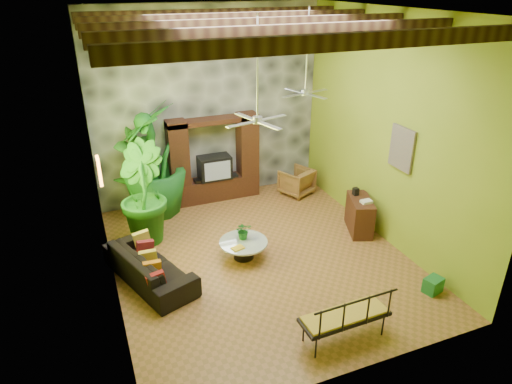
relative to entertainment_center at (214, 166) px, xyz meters
name	(u,v)px	position (x,y,z in m)	size (l,w,h in m)	color
ground	(259,257)	(0.00, -3.14, -0.97)	(7.00, 7.00, 0.00)	brown
ceiling	(259,10)	(0.00, -3.14, 4.03)	(6.00, 7.00, 0.02)	silver
back_wall	(208,106)	(0.00, 0.36, 1.53)	(6.00, 0.02, 5.00)	olive
left_wall	(98,170)	(-3.00, -3.14, 1.53)	(0.02, 7.00, 5.00)	olive
right_wall	(387,131)	(3.00, -3.14, 1.53)	(0.02, 7.00, 5.00)	olive
stone_accent_wall	(209,106)	(0.00, 0.30, 1.53)	(5.98, 0.10, 4.98)	#33363A
ceiling_beams	(259,24)	(0.00, -3.14, 3.81)	(5.95, 5.36, 0.22)	#342310
entertainment_center	(214,166)	(0.00, 0.00, 0.00)	(2.40, 0.55, 2.30)	black
ceiling_fan_front	(257,109)	(-0.20, -3.54, 2.44)	(1.28, 1.28, 1.86)	silver
ceiling_fan_back	(306,83)	(1.60, -1.94, 2.44)	(1.28, 1.28, 1.86)	silver
wall_art_mask	(99,171)	(-2.96, -2.14, 1.13)	(0.06, 0.32, 0.55)	gold
wall_art_painting	(402,148)	(2.96, -3.74, 1.33)	(0.06, 0.70, 0.90)	#275591
sofa	(149,265)	(-2.33, -3.09, -0.63)	(2.30, 0.90, 0.67)	black
wicker_armchair	(297,181)	(2.20, -0.56, -0.60)	(0.78, 0.80, 0.73)	olive
tall_plant_a	(140,173)	(-1.96, -0.12, 0.15)	(1.17, 0.80, 2.23)	#1F5817
tall_plant_b	(141,194)	(-2.14, -1.44, 0.19)	(1.27, 1.02, 2.31)	#1E661B
tall_plant_c	(153,160)	(-1.64, -0.21, 0.47)	(1.61, 1.61, 2.87)	#185D1D
coffee_table	(244,247)	(-0.31, -3.04, -0.71)	(1.04, 1.04, 0.40)	black
centerpiece_plant	(244,231)	(-0.26, -2.92, -0.37)	(0.35, 0.30, 0.38)	#175A1A
yellow_tray	(238,248)	(-0.52, -3.26, -0.55)	(0.25, 0.18, 0.03)	yellow
iron_bench	(348,315)	(0.38, -6.03, -0.43)	(1.54, 0.59, 0.57)	black
side_console	(360,215)	(2.65, -2.97, -0.55)	(0.47, 1.04, 0.83)	#332210
green_bin	(433,285)	(2.65, -5.52, -0.81)	(0.35, 0.26, 0.31)	#1D6D39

